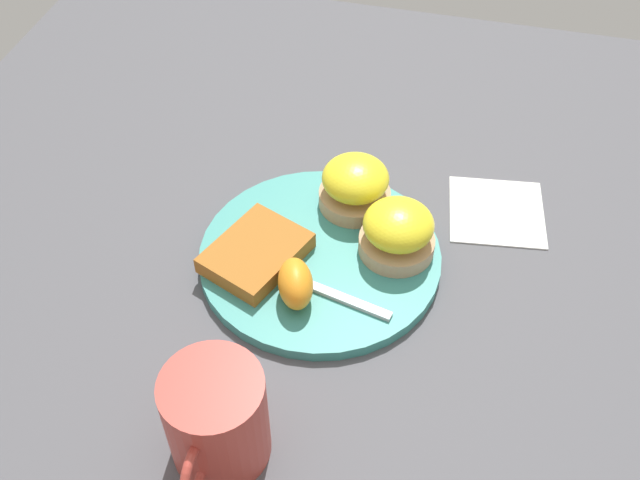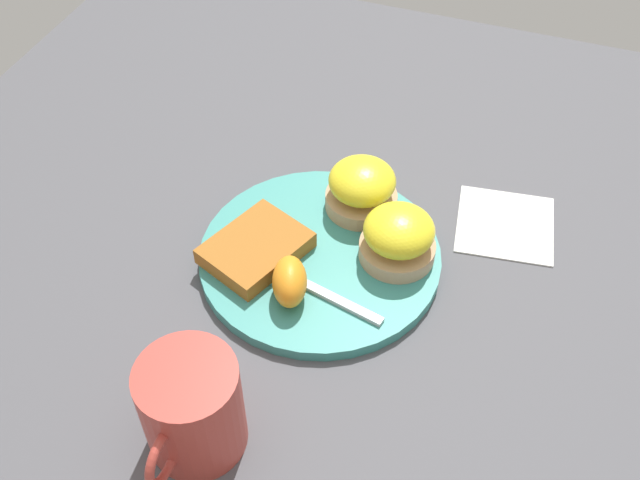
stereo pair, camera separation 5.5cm
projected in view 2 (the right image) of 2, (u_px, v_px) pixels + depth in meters
name	position (u px, v px, depth m)	size (l,w,h in m)	color
ground_plane	(320.00, 261.00, 0.83)	(1.10, 1.10, 0.00)	#4C4C51
plate	(320.00, 257.00, 0.83)	(0.27, 0.27, 0.01)	teal
sandwich_benedict_left	(398.00, 237.00, 0.80)	(0.08, 0.08, 0.06)	tan
sandwich_benedict_right	(362.00, 188.00, 0.85)	(0.08, 0.08, 0.06)	tan
hashbrown_patty	(256.00, 248.00, 0.81)	(0.11, 0.08, 0.02)	#A36022
orange_wedge	(290.00, 281.00, 0.77)	(0.06, 0.04, 0.04)	orange
fork	(290.00, 276.00, 0.80)	(0.06, 0.20, 0.00)	silver
cup	(192.00, 409.00, 0.65)	(0.12, 0.09, 0.10)	#B23D33
napkin	(505.00, 224.00, 0.87)	(0.11, 0.11, 0.00)	white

